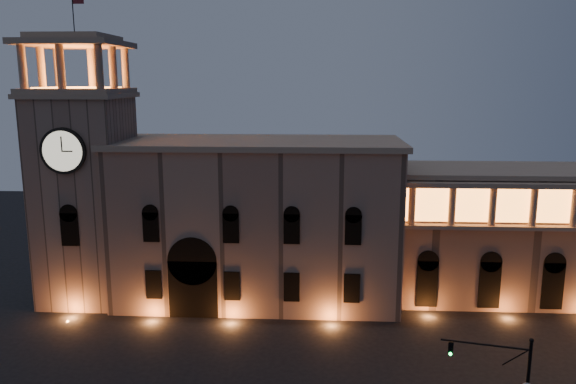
% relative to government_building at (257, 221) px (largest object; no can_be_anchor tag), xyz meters
% --- Properties ---
extents(government_building, '(30.80, 12.80, 17.60)m').
position_rel_government_building_xyz_m(government_building, '(0.00, 0.00, 0.00)').
color(government_building, '#876958').
rests_on(government_building, ground).
extents(clock_tower, '(9.80, 9.80, 32.40)m').
position_rel_government_building_xyz_m(clock_tower, '(-18.42, -0.95, 3.73)').
color(clock_tower, '#876958').
rests_on(clock_tower, ground).
extents(colonnade_wing, '(40.60, 11.50, 14.50)m').
position_rel_government_building_xyz_m(colonnade_wing, '(34.08, 1.99, -1.44)').
color(colonnade_wing, '#826353').
rests_on(colonnade_wing, ground).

